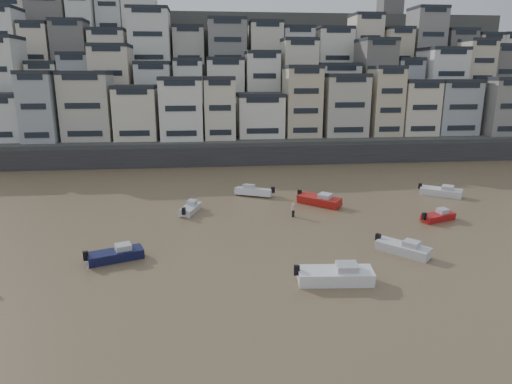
{
  "coord_description": "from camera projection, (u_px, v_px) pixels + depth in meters",
  "views": [
    {
      "loc": [
        0.67,
        -16.45,
        16.27
      ],
      "look_at": [
        5.82,
        30.0,
        4.0
      ],
      "focal_mm": 32.0,
      "sensor_mm": 36.0,
      "label": 1
    }
  ],
  "objects": [
    {
      "name": "harbor_wall",
      "position": [
        258.0,
        155.0,
        82.98
      ],
      "size": [
        140.0,
        3.0,
        3.5
      ],
      "primitive_type": "cube",
      "color": "#38383A",
      "rests_on": "ground"
    },
    {
      "name": "hillside",
      "position": [
        258.0,
        85.0,
        118.93
      ],
      "size": [
        141.04,
        66.0,
        50.0
      ],
      "color": "#4C4C47",
      "rests_on": "ground"
    },
    {
      "name": "boat_f",
      "position": [
        190.0,
        207.0,
        54.51
      ],
      "size": [
        2.95,
        5.01,
        1.3
      ],
      "primitive_type": null,
      "rotation": [
        0.0,
        0.0,
        1.26
      ],
      "color": "silver",
      "rests_on": "ground"
    },
    {
      "name": "boat_b",
      "position": [
        403.0,
        246.0,
        42.03
      ],
      "size": [
        4.92,
        5.23,
        1.48
      ],
      "primitive_type": null,
      "rotation": [
        0.0,
        0.0,
        -0.85
      ],
      "color": "silver",
      "rests_on": "ground"
    },
    {
      "name": "boat_d",
      "position": [
        438.0,
        215.0,
        51.53
      ],
      "size": [
        4.89,
        3.08,
        1.27
      ],
      "primitive_type": null,
      "rotation": [
        0.0,
        0.0,
        0.36
      ],
      "color": "#B21517",
      "rests_on": "ground"
    },
    {
      "name": "boat_a",
      "position": [
        335.0,
        273.0,
        36.09
      ],
      "size": [
        6.69,
        2.7,
        1.78
      ],
      "primitive_type": null,
      "rotation": [
        0.0,
        0.0,
        -0.09
      ],
      "color": "white",
      "rests_on": "ground"
    },
    {
      "name": "boat_h",
      "position": [
        254.0,
        190.0,
        62.05
      ],
      "size": [
        5.9,
        4.03,
        1.54
      ],
      "primitive_type": null,
      "rotation": [
        0.0,
        0.0,
        2.71
      ],
      "color": "silver",
      "rests_on": "ground"
    },
    {
      "name": "boat_j",
      "position": [
        115.0,
        253.0,
        40.54
      ],
      "size": [
        5.55,
        3.51,
        1.44
      ],
      "primitive_type": null,
      "rotation": [
        0.0,
        0.0,
        0.37
      ],
      "color": "#13173E",
      "rests_on": "ground"
    },
    {
      "name": "boat_e",
      "position": [
        319.0,
        199.0,
        57.55
      ],
      "size": [
        5.85,
        5.69,
        1.68
      ],
      "primitive_type": null,
      "rotation": [
        0.0,
        0.0,
        -0.76
      ],
      "color": "#A61914",
      "rests_on": "ground"
    },
    {
      "name": "boat_g",
      "position": [
        441.0,
        190.0,
        61.85
      ],
      "size": [
        5.82,
        4.95,
        1.59
      ],
      "primitive_type": null,
      "rotation": [
        0.0,
        0.0,
        -0.63
      ],
      "color": "silver",
      "rests_on": "ground"
    },
    {
      "name": "person_pink",
      "position": [
        293.0,
        210.0,
        52.86
      ],
      "size": [
        0.44,
        0.44,
        1.74
      ],
      "primitive_type": null,
      "color": "#D59896",
      "rests_on": "ground"
    }
  ]
}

